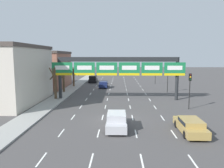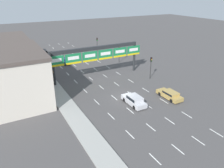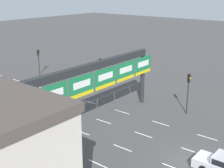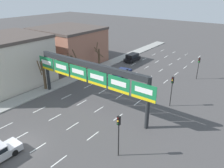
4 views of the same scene
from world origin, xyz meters
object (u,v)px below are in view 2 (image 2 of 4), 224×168
Objects in this scene: sign_gantry at (97,53)px; car_silver at (134,100)px; traffic_light_far_end at (151,64)px; car_navy at (65,60)px; traffic_light_near_gantry at (119,50)px; tree_bare_closest at (36,56)px; car_gold at (170,94)px; tree_bare_second at (50,72)px; tree_bare_third at (41,64)px; traffic_light_mid_block at (97,42)px; suv_black at (43,53)px.

car_silver is at bearing -90.30° from sign_gantry.
car_navy is at bearing 123.29° from traffic_light_far_end.
tree_bare_closest is at bearing 160.15° from traffic_light_near_gantry.
car_silver is at bearing -139.77° from traffic_light_far_end.
tree_bare_second is (-16.23, 14.47, 2.13)m from car_gold.
car_silver is (-6.52, 1.01, 0.11)m from car_gold.
tree_bare_third reaches higher than car_gold.
tree_bare_closest is (-6.61, 0.91, 1.77)m from car_navy.
traffic_light_near_gantry is at bearing -89.26° from traffic_light_mid_block.
car_silver is at bearing 171.20° from car_gold.
sign_gantry reaches higher than tree_bare_second.
tree_bare_second reaches higher than car_navy.
traffic_light_mid_block reaches higher than car_gold.
sign_gantry is 4.17× the size of tree_bare_second.
tree_bare_second is at bearing 125.80° from car_silver.
sign_gantry reaches higher than tree_bare_closest.
traffic_light_near_gantry is at bearing 20.43° from tree_bare_second.
sign_gantry reaches higher than traffic_light_far_end.
sign_gantry is at bearing 147.19° from traffic_light_far_end.
traffic_light_near_gantry reaches higher than car_navy.
car_navy is 0.91× the size of traffic_light_far_end.
sign_gantry is 4.55× the size of traffic_light_near_gantry.
tree_bare_second is (-18.89, 5.69, -0.44)m from traffic_light_far_end.
tree_bare_third is at bearing -92.36° from tree_bare_closest.
car_navy is 14.09m from traffic_light_mid_block.
traffic_light_far_end is (0.12, -25.47, 0.32)m from traffic_light_mid_block.
car_gold is 1.08× the size of traffic_light_near_gantry.
suv_black is 0.93× the size of car_gold.
car_navy is (-3.14, 12.79, -4.50)m from sign_gantry.
sign_gantry is 3.69× the size of tree_bare_third.
sign_gantry is at bearing -143.10° from traffic_light_near_gantry.
suv_black is 1.09× the size of traffic_light_mid_block.
tree_bare_third reaches higher than traffic_light_near_gantry.
suv_black is 0.86× the size of tree_bare_closest.
car_gold is (6.45, -14.65, -4.51)m from sign_gantry.
traffic_light_near_gantry is 0.86× the size of tree_bare_closest.
tree_bare_third is at bearing -137.12° from car_navy.
car_silver is at bearing -54.20° from tree_bare_second.
traffic_light_mid_block is 0.79× the size of tree_bare_closest.
traffic_light_mid_block is 19.66m from tree_bare_closest.
traffic_light_far_end is at bearing 73.14° from car_gold.
tree_bare_closest reaches higher than traffic_light_mid_block.
suv_black is 38.68m from car_gold.
car_silver is (6.39, -35.45, -0.16)m from suv_black.
tree_bare_third is (-0.30, -7.33, 0.18)m from tree_bare_closest.
traffic_light_near_gantry reaches higher than suv_black.
traffic_light_near_gantry reaches higher than traffic_light_mid_block.
tree_bare_second is (-18.94, -7.06, -0.36)m from traffic_light_near_gantry.
tree_bare_third reaches higher than car_navy.
car_gold is 26.80m from tree_bare_third.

